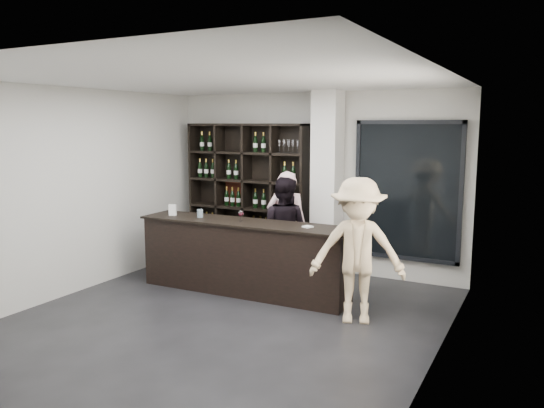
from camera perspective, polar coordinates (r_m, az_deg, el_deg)
The scene contains 12 objects.
floor at distance 6.67m, azimuth -5.35°, elevation -12.51°, with size 5.00×5.50×0.01m, color black.
wine_shelf at distance 9.09m, azimuth -2.68°, elevation 1.06°, with size 2.20×0.35×2.40m, color black, non-canonical shape.
structural_column at distance 8.31m, azimuth 5.92°, elevation 2.05°, with size 0.40×0.40×2.90m, color silver.
glass_panel at distance 8.16m, azimuth 14.34°, elevation 1.35°, with size 1.60×0.08×2.10m.
tasting_counter at distance 7.57m, azimuth -3.06°, elevation -5.72°, with size 3.15×0.65×1.03m.
taster_pink at distance 8.23m, azimuth 1.55°, elevation -2.26°, with size 0.61×0.40×1.68m, color #FFCED1.
taster_black at distance 8.03m, azimuth 1.21°, elevation -2.79°, with size 0.78×0.61×1.61m, color black.
customer at distance 6.47m, azimuth 9.18°, elevation -4.99°, with size 1.14×0.66×1.77m, color tan.
wine_glass at distance 7.45m, azimuth -3.36°, elevation -1.22°, with size 0.07×0.07×0.17m, color white, non-canonical shape.
spit_cup at distance 7.84m, azimuth -7.75°, elevation -1.00°, with size 0.09×0.09×0.12m, color silver.
napkin_stack at distance 7.04m, azimuth 3.86°, elevation -2.45°, with size 0.11×0.11×0.02m, color white.
card_stand at distance 8.07m, azimuth -10.65°, elevation -0.64°, with size 0.11×0.05×0.16m, color white.
Camera 1 is at (3.43, -5.19, 2.40)m, focal length 35.00 mm.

